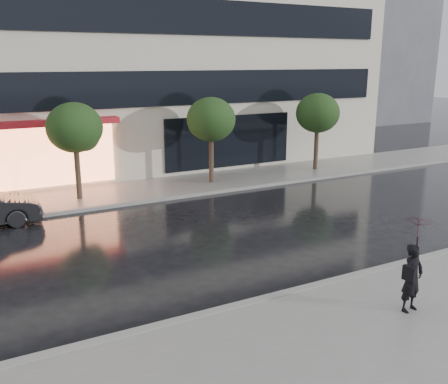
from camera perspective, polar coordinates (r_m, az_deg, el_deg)
ground at (r=13.43m, az=6.45°, el=-9.68°), size 120.00×120.00×0.00m
sidewalk_near at (r=11.19m, az=16.24°, el=-15.19°), size 60.00×4.50×0.12m
sidewalk_far at (r=22.13m, az=-8.69°, el=0.27°), size 60.00×3.50×0.12m
curb_near at (r=12.67m, az=9.06°, el=-10.99°), size 60.00×0.25×0.14m
curb_far at (r=20.54m, az=-7.05°, el=-0.78°), size 60.00×0.25×0.14m
bg_building_right at (r=50.42m, az=13.47°, el=17.19°), size 12.00×12.00×16.00m
tree_mid_west at (r=20.62m, az=-16.56°, el=6.88°), size 2.20×2.20×3.99m
tree_mid_east at (r=22.59m, az=-1.39°, el=8.12°), size 2.20×2.20×3.99m
tree_far_east at (r=25.84m, az=10.72°, el=8.71°), size 2.20×2.20×3.99m
pedestrian_with_umbrella at (r=11.70m, az=21.09°, el=-6.32°), size 0.95×0.97×2.17m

